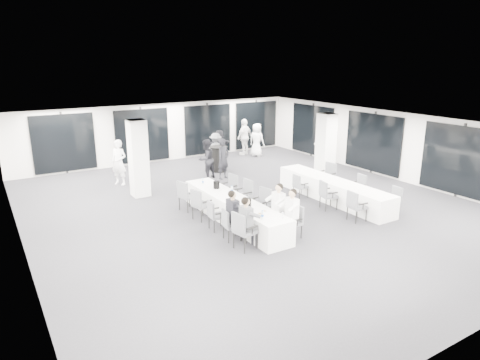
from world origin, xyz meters
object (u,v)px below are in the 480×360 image
object	(u,v)px
chair_main_left_near	(243,229)
standing_guest_b	(206,157)
banquet_table_side	(333,190)
chair_main_right_near	(294,219)
chair_main_left_mid	(215,214)
ice_bucket_near	(248,202)
chair_main_right_mid	(262,202)
chair_side_right_far	(328,174)
chair_main_left_far	(186,194)
chair_side_left_near	(355,204)
standing_guest_a	(223,156)
cocktail_table	(219,159)
standing_guest_h	(323,144)
chair_side_right_near	(394,198)
chair_main_left_fourth	(200,203)
standing_guest_g	(119,159)
standing_guest_e	(257,138)
ice_bucket_far	(216,185)
chair_main_right_second	(281,211)
chair_main_right_far	(230,187)
standing_guest_f	(220,143)
banquet_table_main	(233,210)
standing_guest_c	(216,147)
chair_side_right_mid	(359,186)
chair_main_left_second	(230,223)
standing_guest_d	(245,134)
chair_side_left_mid	(327,193)

from	to	relation	value
chair_main_left_near	standing_guest_b	size ratio (longest dim) A/B	0.55
banquet_table_side	chair_main_right_near	size ratio (longest dim) A/B	5.40
chair_main_left_mid	ice_bucket_near	size ratio (longest dim) A/B	3.75
chair_main_right_mid	chair_side_right_far	world-z (taller)	chair_side_right_far
ice_bucket_near	chair_main_left_far	bearing A→B (deg)	107.95
chair_side_left_near	ice_bucket_near	distance (m)	3.44
chair_main_right_near	standing_guest_a	size ratio (longest dim) A/B	0.48
cocktail_table	standing_guest_h	distance (m)	5.07
chair_side_right_near	ice_bucket_near	bearing A→B (deg)	79.74
chair_main_left_fourth	ice_bucket_near	size ratio (longest dim) A/B	4.15
cocktail_table	chair_main_right_near	size ratio (longest dim) A/B	1.21
chair_side_right_near	standing_guest_g	world-z (taller)	standing_guest_g
standing_guest_b	standing_guest_e	distance (m)	4.84
chair_main_left_far	standing_guest_h	distance (m)	8.63
ice_bucket_far	chair_side_left_near	bearing A→B (deg)	-45.02
chair_main_left_near	chair_main_right_second	size ratio (longest dim) A/B	1.03
chair_main_left_far	standing_guest_e	world-z (taller)	standing_guest_e
chair_main_right_far	standing_guest_g	distance (m)	5.00
standing_guest_f	ice_bucket_far	xyz separation A→B (m)	(-3.67, -6.39, 0.02)
banquet_table_main	banquet_table_side	size ratio (longest dim) A/B	1.00
standing_guest_g	standing_guest_c	bearing A→B (deg)	60.83
chair_side_right_mid	chair_side_right_far	size ratio (longest dim) A/B	0.91
chair_main_left_near	ice_bucket_near	xyz separation A→B (m)	(0.81, 1.03, 0.27)
chair_main_right_near	chair_main_right_mid	size ratio (longest dim) A/B	0.92
chair_main_left_second	chair_side_right_near	bearing A→B (deg)	88.36
chair_main_left_fourth	chair_main_right_mid	world-z (taller)	chair_main_right_mid
standing_guest_e	chair_main_right_mid	bearing A→B (deg)	120.74
chair_main_right_second	chair_main_left_mid	bearing A→B (deg)	56.98
cocktail_table	chair_main_left_mid	world-z (taller)	cocktail_table
standing_guest_a	ice_bucket_near	distance (m)	5.71
banquet_table_main	standing_guest_b	distance (m)	5.08
chair_main_left_fourth	chair_main_right_mid	size ratio (longest dim) A/B	0.98
chair_side_right_near	standing_guest_f	xyz separation A→B (m)	(-1.14, 9.65, 0.36)
chair_main_right_second	standing_guest_d	bearing A→B (deg)	-28.61
chair_main_left_fourth	standing_guest_c	distance (m)	7.10
chair_side_left_near	standing_guest_a	xyz separation A→B (m)	(-1.05, 6.39, 0.42)
chair_side_left_near	chair_side_right_far	distance (m)	3.43
chair_side_right_mid	chair_side_left_near	bearing A→B (deg)	136.34
standing_guest_f	chair_side_left_near	bearing A→B (deg)	83.79
chair_side_left_mid	standing_guest_c	distance (m)	7.31
chair_main_left_fourth	standing_guest_f	world-z (taller)	standing_guest_f
chair_main_left_fourth	chair_main_right_near	bearing A→B (deg)	18.68
ice_bucket_near	chair_side_right_near	bearing A→B (deg)	-14.04
chair_main_right_near	ice_bucket_near	world-z (taller)	ice_bucket_near
chair_side_left_mid	ice_bucket_far	distance (m)	3.68
chair_main_right_second	standing_guest_g	world-z (taller)	standing_guest_g
chair_main_left_mid	standing_guest_f	size ratio (longest dim) A/B	0.53
chair_side_right_mid	standing_guest_h	size ratio (longest dim) A/B	0.46
chair_main_right_far	standing_guest_a	bearing A→B (deg)	-32.69
chair_side_left_near	standing_guest_h	distance (m)	7.43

